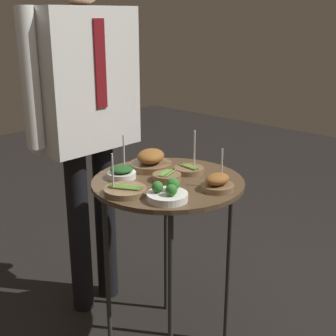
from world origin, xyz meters
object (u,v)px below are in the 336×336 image
(bowl_spinach_center, at_px, (122,172))
(waiter_figure, at_px, (85,97))
(bowl_asparagus_front_center, at_px, (190,169))
(bowl_asparagus_mid_left, at_px, (125,190))
(bowl_roast_back_left, at_px, (217,183))
(bowl_broccoli_front_right, at_px, (168,194))
(bowl_asparagus_back_right, at_px, (167,177))
(bowl_roast_near_rim, at_px, (151,161))
(serving_cart, at_px, (168,196))

(bowl_spinach_center, distance_m, waiter_figure, 0.43)
(bowl_spinach_center, relative_size, waiter_figure, 0.10)
(bowl_asparagus_front_center, height_order, bowl_spinach_center, bowl_asparagus_front_center)
(bowl_asparagus_mid_left, xyz_separation_m, bowl_roast_back_left, (0.26, -0.22, 0.01))
(bowl_spinach_center, bearing_deg, bowl_asparagus_mid_left, -127.50)
(bowl_asparagus_mid_left, xyz_separation_m, bowl_asparagus_front_center, (0.34, -0.02, 0.00))
(waiter_figure, bearing_deg, bowl_spinach_center, -106.47)
(bowl_roast_back_left, bearing_deg, bowl_spinach_center, 113.20)
(bowl_asparagus_front_center, bearing_deg, bowl_broccoli_front_right, -154.11)
(bowl_asparagus_mid_left, bearing_deg, bowl_roast_back_left, -40.50)
(bowl_broccoli_front_right, distance_m, bowl_spinach_center, 0.30)
(bowl_asparagus_back_right, bearing_deg, bowl_asparagus_front_center, -2.27)
(bowl_asparagus_back_right, distance_m, bowl_spinach_center, 0.18)
(bowl_roast_near_rim, bearing_deg, bowl_asparagus_mid_left, -153.27)
(bowl_asparagus_back_right, xyz_separation_m, bowl_asparagus_mid_left, (-0.21, 0.01, -0.00))
(bowl_roast_near_rim, xyz_separation_m, waiter_figure, (-0.06, 0.34, 0.24))
(bowl_asparagus_back_right, height_order, bowl_roast_back_left, bowl_roast_back_left)
(bowl_asparagus_mid_left, bearing_deg, serving_cart, -4.17)
(bowl_asparagus_back_right, xyz_separation_m, bowl_broccoli_front_right, (-0.15, -0.14, 0.01))
(bowl_asparagus_mid_left, height_order, bowl_spinach_center, bowl_spinach_center)
(serving_cart, height_order, waiter_figure, waiter_figure)
(bowl_roast_near_rim, relative_size, bowl_asparagus_front_center, 1.05)
(bowl_roast_back_left, relative_size, waiter_figure, 0.09)
(bowl_asparagus_mid_left, height_order, waiter_figure, waiter_figure)
(bowl_asparagus_back_right, distance_m, bowl_asparagus_mid_left, 0.21)
(bowl_asparagus_mid_left, bearing_deg, bowl_broccoli_front_right, -68.86)
(bowl_asparagus_back_right, xyz_separation_m, bowl_asparagus_front_center, (0.13, -0.01, -0.00))
(bowl_roast_near_rim, bearing_deg, bowl_asparagus_front_center, -65.28)
(bowl_spinach_center, xyz_separation_m, waiter_figure, (0.10, 0.34, 0.25))
(bowl_roast_back_left, height_order, bowl_asparagus_front_center, bowl_asparagus_front_center)
(serving_cart, bearing_deg, bowl_roast_back_left, -77.08)
(bowl_asparagus_front_center, bearing_deg, bowl_roast_back_left, -111.55)
(serving_cart, distance_m, bowl_roast_near_rim, 0.19)
(bowl_broccoli_front_right, xyz_separation_m, bowl_spinach_center, (0.05, 0.29, -0.00))
(bowl_broccoli_front_right, bearing_deg, waiter_figure, 76.96)
(bowl_broccoli_front_right, relative_size, waiter_figure, 0.09)
(bowl_broccoli_front_right, bearing_deg, bowl_spinach_center, 81.11)
(bowl_asparagus_back_right, height_order, bowl_asparagus_mid_left, bowl_asparagus_mid_left)
(bowl_asparagus_back_right, relative_size, bowl_broccoli_front_right, 0.77)
(bowl_broccoli_front_right, bearing_deg, bowl_roast_near_rim, 54.25)
(bowl_roast_back_left, bearing_deg, bowl_broccoli_front_right, 161.47)
(bowl_roast_near_rim, distance_m, bowl_roast_back_left, 0.36)
(bowl_asparagus_back_right, bearing_deg, serving_cart, -15.91)
(serving_cart, xyz_separation_m, bowl_asparagus_front_center, (0.13, -0.00, 0.08))
(bowl_asparagus_front_center, bearing_deg, bowl_asparagus_mid_left, 176.81)
(bowl_asparagus_mid_left, relative_size, bowl_asparagus_front_center, 0.91)
(serving_cart, xyz_separation_m, bowl_broccoli_front_right, (-0.15, -0.14, 0.09))
(bowl_broccoli_front_right, distance_m, waiter_figure, 0.70)
(bowl_spinach_center, bearing_deg, bowl_roast_back_left, -66.80)
(serving_cart, xyz_separation_m, bowl_roast_near_rim, (0.06, 0.15, 0.10))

